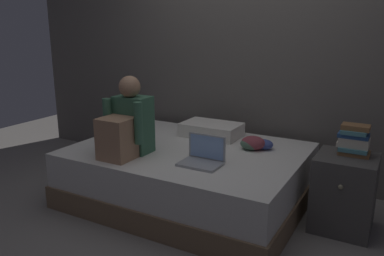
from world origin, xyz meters
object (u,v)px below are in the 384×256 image
object	(u,v)px
bed	(188,175)
laptop	(203,157)
pillow	(211,130)
clothes_pile	(255,143)
book_stack	(354,140)
nightstand	(344,193)
person_sitting	(127,125)

from	to	relation	value
bed	laptop	size ratio (longest dim) A/B	6.25
bed	laptop	world-z (taller)	laptop
pillow	clothes_pile	bearing A→B (deg)	-20.58
book_stack	pillow	bearing A→B (deg)	169.55
pillow	clothes_pile	xyz separation A→B (m)	(0.52, -0.19, -0.01)
bed	book_stack	xyz separation A→B (m)	(1.33, 0.21, 0.46)
nightstand	bed	bearing A→B (deg)	-173.70
nightstand	laptop	distance (m)	1.12
person_sitting	pillow	size ratio (longest dim) A/B	1.17
laptop	person_sitting	bearing A→B (deg)	-171.30
bed	book_stack	distance (m)	1.42
laptop	pillow	distance (m)	0.80
person_sitting	book_stack	world-z (taller)	person_sitting
nightstand	laptop	xyz separation A→B (m)	(-1.00, -0.44, 0.25)
laptop	clothes_pile	xyz separation A→B (m)	(0.22, 0.55, -0.00)
bed	nightstand	xyz separation A→B (m)	(1.30, 0.14, 0.05)
pillow	laptop	bearing A→B (deg)	-68.35
laptop	book_stack	world-z (taller)	book_stack
laptop	book_stack	distance (m)	1.15
nightstand	book_stack	xyz separation A→B (m)	(0.03, 0.06, 0.41)
nightstand	clothes_pile	xyz separation A→B (m)	(-0.78, 0.11, 0.25)
person_sitting	pillow	xyz separation A→B (m)	(0.37, 0.84, -0.19)
clothes_pile	bed	bearing A→B (deg)	-153.92
person_sitting	nightstand	bearing A→B (deg)	17.86
bed	clothes_pile	distance (m)	0.65
laptop	pillow	xyz separation A→B (m)	(-0.29, 0.74, 0.01)
bed	laptop	distance (m)	0.52
person_sitting	laptop	bearing A→B (deg)	8.70
clothes_pile	pillow	bearing A→B (deg)	159.42
bed	clothes_pile	bearing A→B (deg)	26.08
bed	clothes_pile	world-z (taller)	clothes_pile
person_sitting	book_stack	xyz separation A→B (m)	(1.69, 0.60, -0.04)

